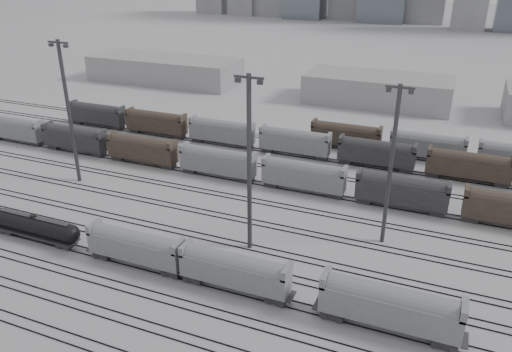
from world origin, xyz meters
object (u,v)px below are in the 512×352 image
at_px(hopper_car_a, 136,246).
at_px(hopper_car_c, 390,305).
at_px(tank_car_b, 35,226).
at_px(light_mast_c, 249,162).
at_px(hopper_car_b, 235,269).

height_order(hopper_car_a, hopper_car_c, hopper_car_c).
bearing_deg(tank_car_b, light_mast_c, 18.49).
relative_size(tank_car_b, light_mast_c, 0.63).
height_order(hopper_car_c, light_mast_c, light_mast_c).
bearing_deg(hopper_car_c, light_mast_c, 154.57).
xyz_separation_m(tank_car_b, light_mast_c, (30.22, 10.10, 11.20)).
xyz_separation_m(hopper_car_a, hopper_car_b, (14.66, 0.00, 0.06)).
height_order(hopper_car_b, light_mast_c, light_mast_c).
xyz_separation_m(tank_car_b, hopper_car_a, (17.82, 0.00, 0.83)).
xyz_separation_m(tank_car_b, hopper_car_c, (51.47, 0.00, 1.18)).
relative_size(hopper_car_a, light_mast_c, 0.55).
xyz_separation_m(hopper_car_b, light_mast_c, (-2.27, 10.10, 10.31)).
bearing_deg(hopper_car_a, tank_car_b, -180.00).
distance_m(tank_car_b, light_mast_c, 33.77).
xyz_separation_m(tank_car_b, hopper_car_b, (32.48, 0.00, 0.90)).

